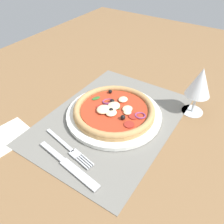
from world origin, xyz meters
TOP-DOWN VIEW (x-y plane):
  - ground_plane at (0.00, 0.00)cm, footprint 190.00×140.00cm
  - placemat at (0.00, 0.00)cm, footprint 47.50×34.24cm
  - plate at (-1.56, -0.24)cm, footprint 28.07×28.07cm
  - pizza at (-1.56, -0.22)cm, footprint 23.87×23.87cm
  - fork at (15.75, -2.01)cm, footprint 5.09×17.94cm
  - knife at (19.74, 0.76)cm, footprint 4.54×20.03cm
  - wine_glass at (-16.86, 18.72)cm, footprint 7.20×7.20cm
  - napkin at (21.21, -19.58)cm, footprint 13.42×12.44cm

SIDE VIEW (x-z plane):
  - ground_plane at x=0.00cm, z-range -2.40..0.00cm
  - napkin at x=21.21cm, z-range 0.00..0.36cm
  - placemat at x=0.00cm, z-range 0.00..0.40cm
  - fork at x=15.75cm, z-range 0.40..0.84cm
  - knife at x=19.74cm, z-range 0.35..0.96cm
  - plate at x=-1.56cm, z-range 0.40..1.61cm
  - pizza at x=-1.56cm, z-range 1.36..4.06cm
  - wine_glass at x=-16.86cm, z-range 2.83..17.73cm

